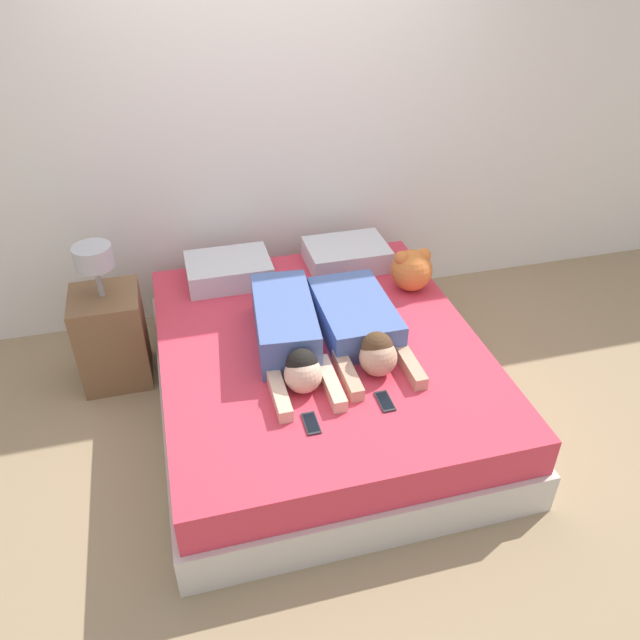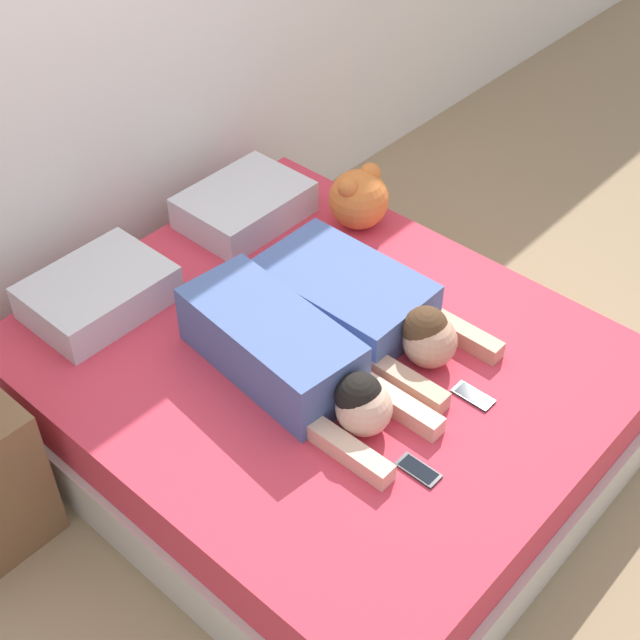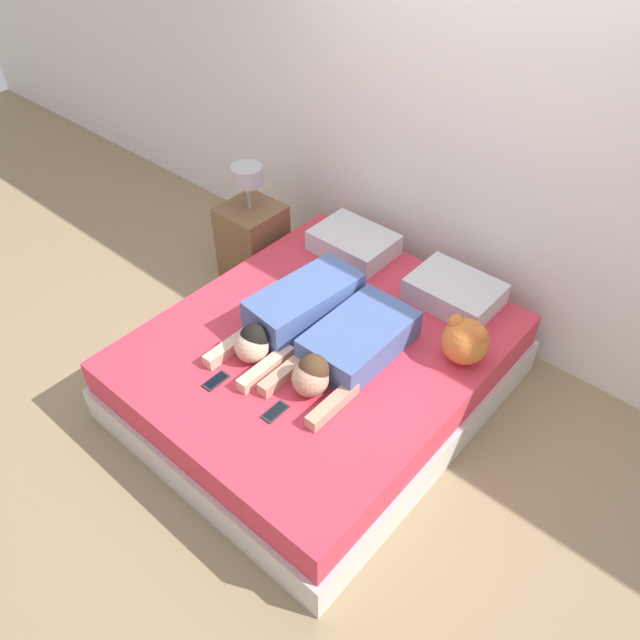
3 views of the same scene
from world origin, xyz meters
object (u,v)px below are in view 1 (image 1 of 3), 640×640
(pillow_head_right, at_px, (347,255))
(person_left, at_px, (288,333))
(bed, at_px, (320,374))
(plush_toy, at_px, (412,269))
(pillow_head_left, at_px, (229,270))
(person_right, at_px, (360,325))
(cell_phone_left, at_px, (311,423))
(cell_phone_right, at_px, (385,401))
(nightstand, at_px, (111,333))

(pillow_head_right, xyz_separation_m, person_left, (-0.58, -0.82, 0.04))
(bed, height_order, plush_toy, plush_toy)
(pillow_head_left, height_order, person_right, person_right)
(bed, distance_m, cell_phone_left, 0.69)
(person_right, relative_size, plush_toy, 3.43)
(person_right, xyz_separation_m, plush_toy, (0.48, 0.43, 0.04))
(cell_phone_left, relative_size, cell_phone_right, 1.00)
(cell_phone_left, xyz_separation_m, cell_phone_right, (0.39, 0.06, 0.00))
(pillow_head_right, distance_m, nightstand, 1.58)
(bed, height_order, cell_phone_right, cell_phone_right)
(pillow_head_left, height_order, person_left, person_left)
(person_right, distance_m, cell_phone_right, 0.54)
(cell_phone_left, relative_size, plush_toy, 0.55)
(person_right, bearing_deg, nightstand, 156.49)
(person_left, height_order, person_right, person_left)
(bed, relative_size, nightstand, 2.29)
(person_left, bearing_deg, pillow_head_left, 104.44)
(pillow_head_right, distance_m, plush_toy, 0.50)
(pillow_head_left, distance_m, nightstand, 0.82)
(pillow_head_left, distance_m, person_left, 0.85)
(person_left, xyz_separation_m, person_right, (0.41, 0.00, -0.02))
(person_left, distance_m, cell_phone_left, 0.60)
(pillow_head_right, relative_size, person_left, 0.52)
(person_left, height_order, plush_toy, plush_toy)
(person_right, distance_m, cell_phone_left, 0.74)
(pillow_head_right, height_order, nightstand, nightstand)
(plush_toy, bearing_deg, nightstand, 174.76)
(person_right, bearing_deg, person_left, -179.85)
(pillow_head_left, distance_m, plush_toy, 1.16)
(bed, height_order, person_left, person_left)
(person_left, height_order, cell_phone_right, person_left)
(pillow_head_right, height_order, person_right, person_right)
(person_left, relative_size, nightstand, 1.11)
(cell_phone_left, relative_size, nightstand, 0.16)
(pillow_head_left, xyz_separation_m, cell_phone_left, (0.19, -1.42, -0.07))
(pillow_head_left, height_order, cell_phone_right, pillow_head_left)
(pillow_head_left, bearing_deg, plush_toy, -19.81)
(bed, relative_size, person_right, 2.26)
(pillow_head_left, xyz_separation_m, cell_phone_right, (0.58, -1.36, -0.07))
(bed, height_order, nightstand, nightstand)
(bed, distance_m, pillow_head_right, 0.94)
(pillow_head_right, xyz_separation_m, cell_phone_left, (-0.60, -1.42, -0.07))
(pillow_head_right, bearing_deg, pillow_head_left, 180.00)
(cell_phone_right, relative_size, plush_toy, 0.55)
(pillow_head_right, bearing_deg, cell_phone_left, -113.03)
(pillow_head_right, bearing_deg, person_left, -125.01)
(pillow_head_right, bearing_deg, plush_toy, -52.41)
(person_left, bearing_deg, bed, 7.89)
(bed, bearing_deg, pillow_head_left, 116.30)
(pillow_head_right, xyz_separation_m, nightstand, (-1.55, -0.22, -0.20))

